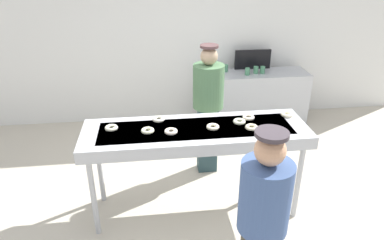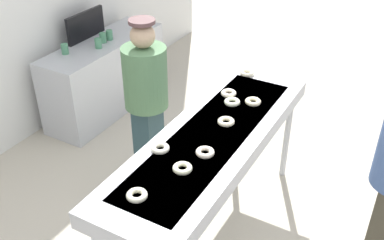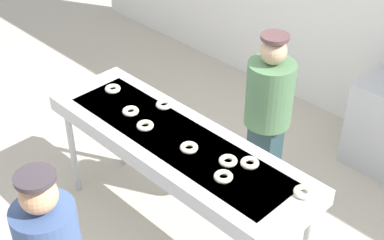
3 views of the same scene
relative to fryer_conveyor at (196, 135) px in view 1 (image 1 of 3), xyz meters
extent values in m
plane|color=beige|center=(0.00, 0.00, -0.92)|extent=(16.00, 16.00, 0.00)
cube|color=white|center=(0.00, 2.49, 0.48)|extent=(8.00, 0.12, 2.81)
cube|color=#B7BABF|center=(0.00, 0.00, 0.01)|extent=(2.28, 0.69, 0.13)
cube|color=slate|center=(0.00, 0.00, 0.04)|extent=(1.94, 0.49, 0.08)
cylinder|color=#B7BABF|center=(-1.04, -0.27, -0.49)|extent=(0.06, 0.06, 0.87)
cylinder|color=#B7BABF|center=(1.04, -0.27, -0.49)|extent=(0.06, 0.06, 0.87)
cylinder|color=#B7BABF|center=(-1.04, 0.27, -0.49)|extent=(0.06, 0.06, 0.87)
cylinder|color=#B7BABF|center=(1.04, 0.27, -0.49)|extent=(0.06, 0.06, 0.87)
torus|color=#F4F0CB|center=(-0.84, 0.08, 0.10)|extent=(0.14, 0.14, 0.04)
torus|color=#F9E9CE|center=(0.58, 0.15, 0.10)|extent=(0.18, 0.18, 0.04)
torus|color=#F7E6CB|center=(-0.26, -0.07, 0.10)|extent=(0.14, 0.14, 0.04)
torus|color=white|center=(-0.37, 0.22, 0.10)|extent=(0.18, 0.18, 0.04)
torus|color=#FDF0C9|center=(1.01, 0.17, 0.10)|extent=(0.17, 0.17, 0.04)
torus|color=#FDF0C7|center=(0.17, -0.03, 0.10)|extent=(0.18, 0.18, 0.04)
torus|color=#F4F4C7|center=(-0.48, -0.03, 0.10)|extent=(0.13, 0.13, 0.04)
torus|color=#FBEFC2|center=(0.55, -0.09, 0.10)|extent=(0.14, 0.14, 0.04)
torus|color=#ECF4CC|center=(0.46, 0.06, 0.10)|extent=(0.15, 0.15, 0.04)
cube|color=#253D42|center=(0.25, 0.76, -0.48)|extent=(0.24, 0.18, 0.89)
cylinder|color=#4C724C|center=(0.25, 0.76, 0.23)|extent=(0.37, 0.37, 0.53)
sphere|color=tan|center=(0.25, 0.76, 0.60)|extent=(0.20, 0.20, 0.20)
cylinder|color=#4F3637|center=(0.25, 0.76, 0.72)|extent=(0.21, 0.21, 0.03)
cylinder|color=#3F598C|center=(0.31, -1.26, 0.17)|extent=(0.36, 0.36, 0.53)
sphere|color=tan|center=(0.31, -1.26, 0.54)|extent=(0.21, 0.21, 0.21)
cylinder|color=#3B3339|center=(0.31, -1.26, 0.66)|extent=(0.22, 0.22, 0.03)
cube|color=#B7BABF|center=(1.23, 2.04, -0.49)|extent=(1.68, 0.54, 0.87)
cylinder|color=#4C8C66|center=(0.77, 2.17, 0.00)|extent=(0.08, 0.08, 0.11)
cylinder|color=#4C8C66|center=(1.32, 2.01, 0.00)|extent=(0.08, 0.08, 0.11)
cylinder|color=#4C8C66|center=(1.22, 2.02, 0.00)|extent=(0.08, 0.08, 0.11)
cylinder|color=#4C8C66|center=(1.07, 1.96, 0.00)|extent=(0.08, 0.08, 0.11)
cube|color=black|center=(1.23, 2.26, 0.10)|extent=(0.59, 0.04, 0.31)
camera|label=1|loc=(-0.43, -3.12, 1.69)|focal=32.94mm
camera|label=2|loc=(-2.45, -1.21, 1.90)|focal=42.06mm
camera|label=3|loc=(2.36, -2.18, 2.50)|focal=51.42mm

